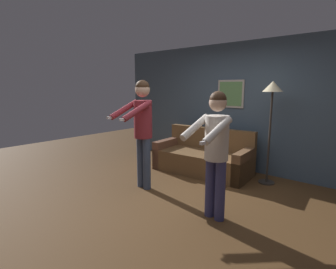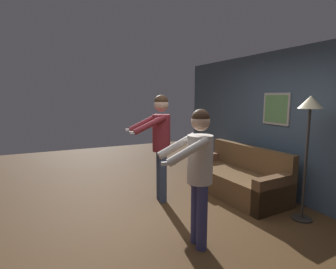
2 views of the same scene
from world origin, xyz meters
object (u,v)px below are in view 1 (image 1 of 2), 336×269
Objects in this scene: torchiere_lamp at (272,99)px; person_standing_left at (142,123)px; couch at (203,159)px; person_standing_right at (216,144)px.

torchiere_lamp is 0.99× the size of person_standing_left.
torchiere_lamp is 2.25m from person_standing_left.
torchiere_lamp is at bearing 46.42° from person_standing_left.
couch is 1.66m from person_standing_left.
person_standing_right is at bearing -5.50° from person_standing_left.
couch is at bearing -170.47° from torchiere_lamp.
person_standing_right is (-0.06, -1.75, -0.51)m from torchiere_lamp.
person_standing_left is at bearing 174.50° from person_standing_right.
torchiere_lamp is (1.22, 0.21, 1.23)m from couch.
person_standing_right is (1.17, -1.54, 0.72)m from couch.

